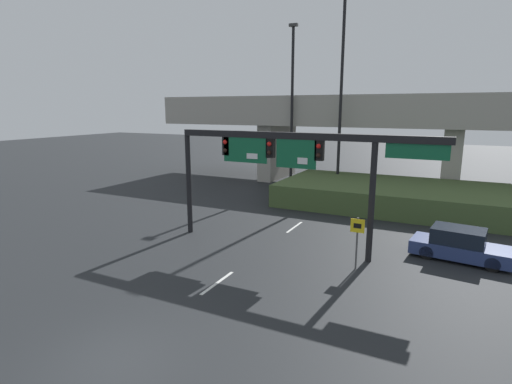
% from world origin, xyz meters
% --- Properties ---
extents(ground_plane, '(160.00, 160.00, 0.00)m').
position_xyz_m(ground_plane, '(0.00, 0.00, 0.00)').
color(ground_plane, black).
extents(lane_markings, '(0.14, 36.93, 0.01)m').
position_xyz_m(lane_markings, '(0.00, 14.24, 0.00)').
color(lane_markings, silver).
rests_on(lane_markings, ground).
extents(signal_gantry, '(13.28, 0.44, 5.81)m').
position_xyz_m(signal_gantry, '(0.88, 10.70, 4.66)').
color(signal_gantry, black).
rests_on(signal_gantry, ground).
extents(speed_limit_sign, '(0.60, 0.11, 2.35)m').
position_xyz_m(speed_limit_sign, '(4.69, 9.50, 1.53)').
color(speed_limit_sign, '#4C4C4C').
rests_on(speed_limit_sign, ground).
extents(highway_light_pole_near, '(0.70, 0.36, 17.45)m').
position_xyz_m(highway_light_pole_near, '(-0.39, 25.02, 9.10)').
color(highway_light_pole_near, black).
rests_on(highway_light_pole_near, ground).
extents(highway_light_pole_far, '(0.70, 0.36, 13.78)m').
position_xyz_m(highway_light_pole_far, '(-4.76, 25.57, 7.26)').
color(highway_light_pole_far, black).
rests_on(highway_light_pole_far, ground).
extents(overpass_bridge, '(37.58, 8.14, 8.02)m').
position_xyz_m(overpass_bridge, '(0.00, 29.90, 5.74)').
color(overpass_bridge, '#A39E93').
rests_on(overpass_bridge, ground).
extents(grass_embankment, '(15.44, 8.38, 1.59)m').
position_xyz_m(grass_embankment, '(4.28, 22.23, 0.80)').
color(grass_embankment, '#42562D').
rests_on(grass_embankment, ground).
extents(parked_sedan_near_right, '(4.51, 2.30, 1.50)m').
position_xyz_m(parked_sedan_near_right, '(8.75, 12.87, 0.69)').
color(parked_sedan_near_right, navy).
rests_on(parked_sedan_near_right, ground).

